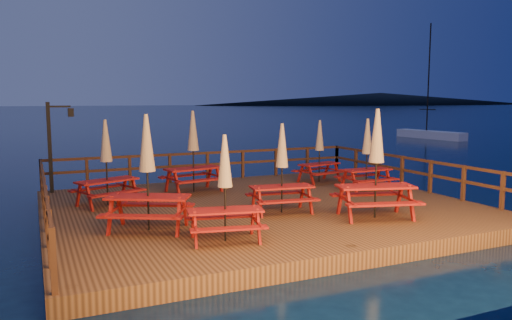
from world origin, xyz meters
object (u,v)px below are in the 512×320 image
object	(u,v)px
sailboat	(430,135)
picnic_table_0	(106,161)
picnic_table_2	(376,162)
lamp_post	(55,139)
picnic_table_1	(225,186)

from	to	relation	value
sailboat	picnic_table_0	world-z (taller)	sailboat
sailboat	picnic_table_0	bearing A→B (deg)	-153.20
sailboat	picnic_table_2	size ratio (longest dim) A/B	3.59
lamp_post	picnic_table_1	world-z (taller)	lamp_post
lamp_post	picnic_table_2	size ratio (longest dim) A/B	1.05
picnic_table_1	sailboat	bearing A→B (deg)	51.72
picnic_table_0	sailboat	bearing A→B (deg)	10.71
sailboat	picnic_table_1	xyz separation A→B (m)	(-28.32, -23.77, 1.28)
picnic_table_1	picnic_table_2	xyz separation A→B (m)	(4.35, 0.41, 0.26)
lamp_post	picnic_table_0	distance (m)	3.10
lamp_post	sailboat	bearing A→B (deg)	27.11
sailboat	lamp_post	bearing A→B (deg)	-158.13
picnic_table_0	lamp_post	bearing A→B (deg)	93.03
picnic_table_0	picnic_table_2	world-z (taller)	picnic_table_2
lamp_post	picnic_table_2	distance (m)	10.41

